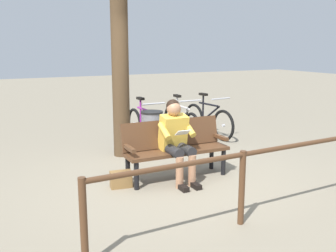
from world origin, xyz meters
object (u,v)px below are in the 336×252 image
Objects in this scene: person_reading at (176,137)px; bicycle_green at (208,120)px; handbag at (121,179)px; bicycle_silver at (181,123)px; bench at (175,144)px; bicycle_orange at (145,127)px; tree_trunk at (120,63)px; litter_bin at (152,131)px.

person_reading is 0.72× the size of bicycle_green.
person_reading is 1.00m from handbag.
bicycle_green is at bearing 91.22° from bicycle_silver.
person_reading is (0.06, 0.16, 0.16)m from bench.
bicycle_orange is at bearing -100.93° from person_reading.
handbag is 2.27m from tree_trunk.
bench is 0.96× the size of bicycle_green.
litter_bin is at bearing -56.04° from bicycle_silver.
bicycle_green is at bearing -142.52° from handbag.
bicycle_silver reaches higher than litter_bin.
bicycle_green and bicycle_orange have the same top height.
bicycle_silver is (-1.53, -0.59, -1.30)m from tree_trunk.
person_reading is 2.28m from bicycle_orange.
tree_trunk is 1.98× the size of bicycle_green.
bicycle_orange is at bearing -85.99° from bicycle_silver.
tree_trunk is (-0.59, -1.56, 1.54)m from handbag.
litter_bin is (-0.36, -1.67, -0.28)m from person_reading.
bench is 2.81m from bicycle_green.
bench is 1.54m from litter_bin.
bench is 2.42m from bicycle_silver.
person_reading is at bearing -47.51° from bicycle_green.
litter_bin is at bearing -178.07° from tree_trunk.
bench is at bearing 78.51° from litter_bin.
person_reading is at bearing 71.58° from bench.
litter_bin is 0.55m from bicycle_orange.
bicycle_green is (-1.60, -0.56, -0.02)m from litter_bin.
bicycle_green and bicycle_silver have the same top height.
handbag is 3.52m from bicycle_green.
litter_bin is at bearing -10.47° from bicycle_orange.
tree_trunk is 1.98× the size of bicycle_silver.
litter_bin is at bearing -127.05° from handbag.
handbag is at bearing 5.20° from bench.
litter_bin is 0.45× the size of bicycle_silver.
person_reading reaches higher than litter_bin.
handbag is at bearing -42.22° from bicycle_silver.
tree_trunk is 4.36× the size of litter_bin.
handbag is 0.09× the size of tree_trunk.
bicycle_green is 0.67m from bicycle_silver.
bench is 0.95× the size of bicycle_silver.
handbag is 0.39× the size of litter_bin.
bench is 2.11× the size of litter_bin.
litter_bin is (-0.31, -1.51, -0.12)m from bench.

